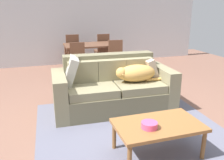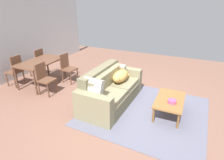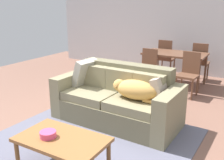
# 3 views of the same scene
# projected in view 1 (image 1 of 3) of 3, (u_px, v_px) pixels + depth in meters

# --- Properties ---
(ground_plane) EXTENTS (10.00, 10.00, 0.00)m
(ground_plane) POSITION_uv_depth(u_px,v_px,m) (121.00, 115.00, 3.93)
(ground_plane) COLOR brown
(back_partition) EXTENTS (8.00, 0.12, 2.70)m
(back_partition) POSITION_uv_depth(u_px,v_px,m) (77.00, 19.00, 7.16)
(back_partition) COLOR silver
(back_partition) RESTS_ON ground
(area_rug) EXTENTS (2.76, 2.87, 0.01)m
(area_rug) POSITION_uv_depth(u_px,v_px,m) (133.00, 133.00, 3.37)
(area_rug) COLOR slate
(area_rug) RESTS_ON ground
(couch) EXTENTS (2.06, 1.00, 0.92)m
(couch) POSITION_uv_depth(u_px,v_px,m) (113.00, 89.00, 4.12)
(couch) COLOR #6B654A
(couch) RESTS_ON ground
(dog_on_left_cushion) EXTENTS (0.81, 0.37, 0.29)m
(dog_on_left_cushion) POSITION_uv_depth(u_px,v_px,m) (135.00, 73.00, 4.02)
(dog_on_left_cushion) COLOR tan
(dog_on_left_cushion) RESTS_ON couch
(throw_pillow_by_left_arm) EXTENTS (0.33, 0.50, 0.49)m
(throw_pillow_by_left_arm) POSITION_uv_depth(u_px,v_px,m) (71.00, 71.00, 3.89)
(throw_pillow_by_left_arm) COLOR #A8A598
(throw_pillow_by_left_arm) RESTS_ON couch
(throw_pillow_by_right_arm) EXTENTS (0.25, 0.37, 0.38)m
(throw_pillow_by_right_arm) POSITION_uv_depth(u_px,v_px,m) (150.00, 68.00, 4.26)
(throw_pillow_by_right_arm) COLOR #B4A08C
(throw_pillow_by_right_arm) RESTS_ON couch
(coffee_table) EXTENTS (1.02, 0.61, 0.41)m
(coffee_table) POSITION_uv_depth(u_px,v_px,m) (158.00, 127.00, 2.81)
(coffee_table) COLOR #956032
(coffee_table) RESTS_ON ground
(bowl_on_coffee_table) EXTENTS (0.19, 0.19, 0.07)m
(bowl_on_coffee_table) POSITION_uv_depth(u_px,v_px,m) (149.00, 125.00, 2.69)
(bowl_on_coffee_table) COLOR #EA4C7F
(bowl_on_coffee_table) RESTS_ON coffee_table
(dining_table) EXTENTS (1.40, 0.83, 0.76)m
(dining_table) POSITION_uv_depth(u_px,v_px,m) (92.00, 47.00, 6.29)
(dining_table) COLOR brown
(dining_table) RESTS_ON ground
(dining_chair_near_left) EXTENTS (0.41, 0.41, 0.89)m
(dining_chair_near_left) POSITION_uv_depth(u_px,v_px,m) (78.00, 60.00, 5.73)
(dining_chair_near_left) COLOR brown
(dining_chair_near_left) RESTS_ON ground
(dining_chair_near_right) EXTENTS (0.43, 0.43, 0.92)m
(dining_chair_near_right) POSITION_uv_depth(u_px,v_px,m) (117.00, 57.00, 5.93)
(dining_chair_near_right) COLOR brown
(dining_chair_near_right) RESTS_ON ground
(dining_chair_far_left) EXTENTS (0.40, 0.40, 0.97)m
(dining_chair_far_left) POSITION_uv_depth(u_px,v_px,m) (72.00, 50.00, 6.79)
(dining_chair_far_left) COLOR brown
(dining_chair_far_left) RESTS_ON ground
(dining_chair_far_right) EXTENTS (0.41, 0.41, 0.96)m
(dining_chair_far_right) POSITION_uv_depth(u_px,v_px,m) (102.00, 48.00, 7.02)
(dining_chair_far_right) COLOR brown
(dining_chair_far_right) RESTS_ON ground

